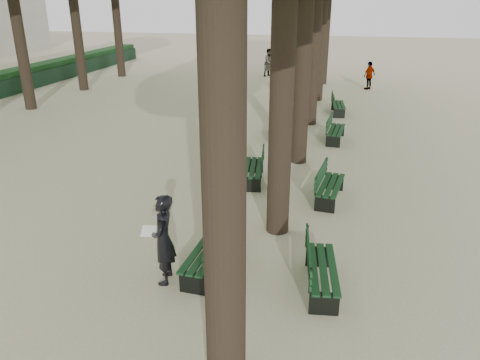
# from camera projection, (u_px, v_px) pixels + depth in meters

# --- Properties ---
(ground) EXTENTS (120.00, 120.00, 0.00)m
(ground) POSITION_uv_depth(u_px,v_px,m) (174.00, 297.00, 8.61)
(ground) COLOR #B9B28C
(ground) RESTS_ON ground
(bench_left_0) EXTENTS (0.69, 1.83, 0.92)m
(bench_left_0) POSITION_uv_depth(u_px,v_px,m) (207.00, 259.00, 9.30)
(bench_left_0) COLOR black
(bench_left_0) RESTS_ON ground
(bench_left_1) EXTENTS (0.79, 1.86, 0.92)m
(bench_left_1) POSITION_uv_depth(u_px,v_px,m) (253.00, 173.00, 13.80)
(bench_left_1) COLOR black
(bench_left_1) RESTS_ON ground
(bench_left_2) EXTENTS (0.78, 1.85, 0.92)m
(bench_left_2) POSITION_uv_depth(u_px,v_px,m) (276.00, 131.00, 18.06)
(bench_left_2) COLOR black
(bench_left_2) RESTS_ON ground
(bench_left_3) EXTENTS (0.67, 1.83, 0.92)m
(bench_left_3) POSITION_uv_depth(u_px,v_px,m) (291.00, 104.00, 22.56)
(bench_left_3) COLOR black
(bench_left_3) RESTS_ON ground
(bench_right_0) EXTENTS (0.78, 1.85, 0.92)m
(bench_right_0) POSITION_uv_depth(u_px,v_px,m) (321.00, 276.00, 8.75)
(bench_right_0) COLOR black
(bench_right_0) RESTS_ON ground
(bench_right_1) EXTENTS (0.78, 1.86, 0.92)m
(bench_right_1) POSITION_uv_depth(u_px,v_px,m) (330.00, 191.00, 12.54)
(bench_right_1) COLOR black
(bench_right_1) RESTS_ON ground
(bench_right_2) EXTENTS (0.71, 1.84, 0.92)m
(bench_right_2) POSITION_uv_depth(u_px,v_px,m) (336.00, 134.00, 17.62)
(bench_right_2) COLOR black
(bench_right_2) RESTS_ON ground
(bench_right_3) EXTENTS (0.73, 1.84, 0.92)m
(bench_right_3) POSITION_uv_depth(u_px,v_px,m) (338.00, 108.00, 21.67)
(bench_right_3) COLOR black
(bench_right_3) RESTS_ON ground
(man_with_map) EXTENTS (0.68, 0.77, 1.80)m
(man_with_map) POSITION_uv_depth(u_px,v_px,m) (163.00, 240.00, 8.77)
(man_with_map) COLOR black
(man_with_map) RESTS_ON ground
(pedestrian_d) EXTENTS (0.86, 0.44, 1.68)m
(pedestrian_d) POSITION_uv_depth(u_px,v_px,m) (227.00, 57.00, 34.92)
(pedestrian_d) COLOR #262628
(pedestrian_d) RESTS_ON ground
(pedestrian_c) EXTENTS (0.86, 0.92, 1.61)m
(pedestrian_c) POSITION_uv_depth(u_px,v_px,m) (369.00, 76.00, 27.14)
(pedestrian_c) COLOR #262628
(pedestrian_c) RESTS_ON ground
(pedestrian_a) EXTENTS (0.80, 0.93, 1.81)m
(pedestrian_a) POSITION_uv_depth(u_px,v_px,m) (269.00, 62.00, 31.57)
(pedestrian_a) COLOR #262628
(pedestrian_a) RESTS_ON ground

